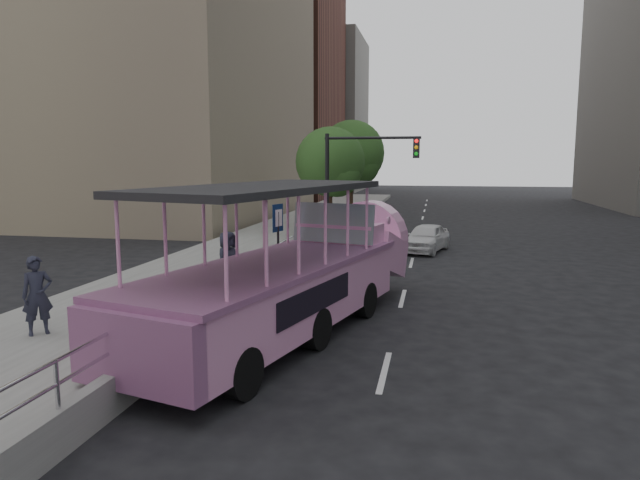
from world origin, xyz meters
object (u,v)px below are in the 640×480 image
traffic_signal (354,173)px  street_tree_near (332,165)px  parking_sign (278,235)px  pedestrian_near (37,295)px  pedestrian_far (228,262)px  street_tree_far (353,156)px  duck_boat (297,275)px  car (426,238)px

traffic_signal → street_tree_near: bearing=115.0°
parking_sign → traffic_signal: bearing=80.5°
pedestrian_near → street_tree_near: bearing=33.4°
pedestrian_near → street_tree_near: (3.16, 17.98, 2.66)m
pedestrian_far → street_tree_far: (0.75, 19.43, 3.13)m
parking_sign → street_tree_far: 17.39m
pedestrian_near → duck_boat: bearing=-20.4°
pedestrian_far → street_tree_near: (0.55, 13.43, 2.64)m
pedestrian_near → parking_sign: (3.47, 6.79, 0.53)m
parking_sign → street_tree_far: bearing=90.3°
street_tree_near → street_tree_far: 6.02m
duck_boat → parking_sign: bearing=111.2°
duck_boat → pedestrian_near: bearing=-153.7°
traffic_signal → car: bearing=9.2°
parking_sign → car: bearing=61.5°
duck_boat → pedestrian_near: duck_boat is taller
pedestrian_far → parking_sign: size_ratio=0.66×
street_tree_far → traffic_signal: bearing=-81.6°
duck_boat → pedestrian_far: bearing=141.1°
car → street_tree_near: street_tree_near is taller
car → pedestrian_far: pedestrian_far is taller
pedestrian_near → traffic_signal: bearing=25.2°
parking_sign → street_tree_far: street_tree_far is taller
parking_sign → pedestrian_far: bearing=-110.9°
pedestrian_near → street_tree_near: 18.45m
pedestrian_far → traffic_signal: size_ratio=0.34×
pedestrian_near → pedestrian_far: (2.61, 4.55, 0.02)m
duck_boat → street_tree_near: street_tree_near is taller
pedestrian_far → street_tree_near: street_tree_near is taller
car → street_tree_far: street_tree_far is taller
car → parking_sign: 9.49m
pedestrian_far → street_tree_far: bearing=11.7°
car → traffic_signal: bearing=-156.1°
traffic_signal → street_tree_near: (-1.60, 3.43, 0.32)m
street_tree_near → duck_boat: bearing=-82.8°
duck_boat → traffic_signal: (-0.36, 12.02, 2.19)m
car → traffic_signal: traffic_signal is taller
duck_boat → parking_sign: (-1.65, 4.26, 0.38)m
pedestrian_near → parking_sign: 7.64m
car → duck_boat: bearing=-88.1°
car → street_tree_far: bearing=132.0°
pedestrian_near → car: bearing=15.5°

